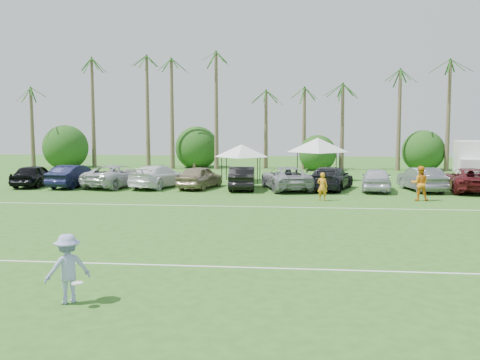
# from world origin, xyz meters

# --- Properties ---
(ground) EXTENTS (120.00, 120.00, 0.00)m
(ground) POSITION_xyz_m (0.00, 0.00, 0.00)
(ground) COLOR #2E611D
(ground) RESTS_ON ground
(field_lines) EXTENTS (80.00, 12.10, 0.01)m
(field_lines) POSITION_xyz_m (0.00, 8.00, 0.01)
(field_lines) COLOR white
(field_lines) RESTS_ON ground
(palm_tree_0) EXTENTS (2.40, 2.40, 8.90)m
(palm_tree_0) POSITION_xyz_m (-22.00, 38.00, 7.48)
(palm_tree_0) COLOR brown
(palm_tree_0) RESTS_ON ground
(palm_tree_1) EXTENTS (2.40, 2.40, 9.90)m
(palm_tree_1) POSITION_xyz_m (-17.00, 38.00, 8.35)
(palm_tree_1) COLOR brown
(palm_tree_1) RESTS_ON ground
(palm_tree_2) EXTENTS (2.40, 2.40, 10.90)m
(palm_tree_2) POSITION_xyz_m (-12.00, 38.00, 9.21)
(palm_tree_2) COLOR brown
(palm_tree_2) RESTS_ON ground
(palm_tree_3) EXTENTS (2.40, 2.40, 11.90)m
(palm_tree_3) POSITION_xyz_m (-8.00, 38.00, 10.06)
(palm_tree_3) COLOR brown
(palm_tree_3) RESTS_ON ground
(palm_tree_4) EXTENTS (2.40, 2.40, 8.90)m
(palm_tree_4) POSITION_xyz_m (-4.00, 38.00, 7.48)
(palm_tree_4) COLOR brown
(palm_tree_4) RESTS_ON ground
(palm_tree_5) EXTENTS (2.40, 2.40, 9.90)m
(palm_tree_5) POSITION_xyz_m (0.00, 38.00, 8.35)
(palm_tree_5) COLOR brown
(palm_tree_5) RESTS_ON ground
(palm_tree_6) EXTENTS (2.40, 2.40, 10.90)m
(palm_tree_6) POSITION_xyz_m (4.00, 38.00, 9.21)
(palm_tree_6) COLOR brown
(palm_tree_6) RESTS_ON ground
(palm_tree_7) EXTENTS (2.40, 2.40, 11.90)m
(palm_tree_7) POSITION_xyz_m (8.00, 38.00, 10.06)
(palm_tree_7) COLOR brown
(palm_tree_7) RESTS_ON ground
(palm_tree_8) EXTENTS (2.40, 2.40, 8.90)m
(palm_tree_8) POSITION_xyz_m (13.00, 38.00, 7.48)
(palm_tree_8) COLOR brown
(palm_tree_8) RESTS_ON ground
(palm_tree_9) EXTENTS (2.40, 2.40, 9.90)m
(palm_tree_9) POSITION_xyz_m (18.00, 38.00, 8.35)
(palm_tree_9) COLOR brown
(palm_tree_9) RESTS_ON ground
(bush_tree_0) EXTENTS (4.00, 4.00, 4.00)m
(bush_tree_0) POSITION_xyz_m (-19.00, 39.00, 1.80)
(bush_tree_0) COLOR brown
(bush_tree_0) RESTS_ON ground
(bush_tree_1) EXTENTS (4.00, 4.00, 4.00)m
(bush_tree_1) POSITION_xyz_m (-6.00, 39.00, 1.80)
(bush_tree_1) COLOR brown
(bush_tree_1) RESTS_ON ground
(bush_tree_2) EXTENTS (4.00, 4.00, 4.00)m
(bush_tree_2) POSITION_xyz_m (6.00, 39.00, 1.80)
(bush_tree_2) COLOR brown
(bush_tree_2) RESTS_ON ground
(bush_tree_3) EXTENTS (4.00, 4.00, 4.00)m
(bush_tree_3) POSITION_xyz_m (16.00, 39.00, 1.80)
(bush_tree_3) COLOR brown
(bush_tree_3) RESTS_ON ground
(sideline_player_a) EXTENTS (0.67, 0.53, 1.61)m
(sideline_player_a) POSITION_xyz_m (5.50, 16.73, 0.80)
(sideline_player_a) COLOR orange
(sideline_player_a) RESTS_ON ground
(sideline_player_b) EXTENTS (1.05, 0.87, 1.98)m
(sideline_player_b) POSITION_xyz_m (11.00, 17.29, 0.99)
(sideline_player_b) COLOR orange
(sideline_player_b) RESTS_ON ground
(box_truck) EXTENTS (3.42, 6.37, 3.12)m
(box_truck) POSITION_xyz_m (16.69, 26.15, 1.67)
(box_truck) COLOR silver
(box_truck) RESTS_ON ground
(canopy_tent_left) EXTENTS (4.07, 4.07, 3.30)m
(canopy_tent_left) POSITION_xyz_m (-0.11, 26.23, 2.82)
(canopy_tent_left) COLOR black
(canopy_tent_left) RESTS_ON ground
(canopy_tent_right) EXTENTS (4.75, 4.75, 3.85)m
(canopy_tent_right) POSITION_xyz_m (5.64, 27.87, 3.30)
(canopy_tent_right) COLOR black
(canopy_tent_right) RESTS_ON ground
(frisbee_player) EXTENTS (1.25, 1.16, 1.69)m
(frisbee_player) POSITION_xyz_m (-1.45, -1.61, 0.85)
(frisbee_player) COLOR #969DD4
(frisbee_player) RESTS_ON ground
(parked_car_0) EXTENTS (1.92, 4.57, 1.54)m
(parked_car_0) POSITION_xyz_m (-14.17, 21.70, 0.77)
(parked_car_0) COLOR black
(parked_car_0) RESTS_ON ground
(parked_car_1) EXTENTS (2.33, 4.88, 1.54)m
(parked_car_1) POSITION_xyz_m (-11.25, 21.63, 0.77)
(parked_car_1) COLOR black
(parked_car_1) RESTS_ON ground
(parked_car_2) EXTENTS (4.03, 6.05, 1.54)m
(parked_car_2) POSITION_xyz_m (-8.33, 22.00, 0.77)
(parked_car_2) COLOR #B0B2B4
(parked_car_2) RESTS_ON ground
(parked_car_3) EXTENTS (3.56, 5.71, 1.54)m
(parked_car_3) POSITION_xyz_m (-5.41, 21.98, 0.77)
(parked_car_3) COLOR white
(parked_car_3) RESTS_ON ground
(parked_car_4) EXTENTS (2.87, 4.83, 1.54)m
(parked_car_4) POSITION_xyz_m (-2.48, 21.80, 0.77)
(parked_car_4) COLOR gray
(parked_car_4) RESTS_ON ground
(parked_car_5) EXTENTS (1.93, 4.78, 1.54)m
(parked_car_5) POSITION_xyz_m (0.44, 21.51, 0.77)
(parked_car_5) COLOR black
(parked_car_5) RESTS_ON ground
(parked_car_6) EXTENTS (3.87, 6.02, 1.54)m
(parked_car_6) POSITION_xyz_m (3.36, 21.64, 0.77)
(parked_car_6) COLOR #94959B
(parked_car_6) RESTS_ON ground
(parked_car_7) EXTENTS (3.63, 5.72, 1.54)m
(parked_car_7) POSITION_xyz_m (6.28, 21.92, 0.77)
(parked_car_7) COLOR black
(parked_car_7) RESTS_ON ground
(parked_car_8) EXTENTS (2.40, 4.73, 1.54)m
(parked_car_8) POSITION_xyz_m (9.20, 21.53, 0.77)
(parked_car_8) COLOR silver
(parked_car_8) RESTS_ON ground
(parked_car_9) EXTENTS (2.43, 4.90, 1.54)m
(parked_car_9) POSITION_xyz_m (12.13, 21.88, 0.77)
(parked_car_9) COLOR slate
(parked_car_9) RESTS_ON ground
(parked_car_10) EXTENTS (3.08, 5.77, 1.54)m
(parked_car_10) POSITION_xyz_m (15.05, 21.77, 0.77)
(parked_car_10) COLOR #571318
(parked_car_10) RESTS_ON ground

